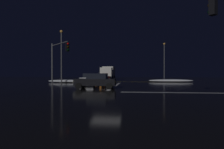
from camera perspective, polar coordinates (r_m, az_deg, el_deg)
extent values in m
cube|color=black|center=(17.07, -1.71, -5.18)|extent=(120.00, 120.00, 0.10)
cube|color=white|center=(25.07, 0.94, -3.26)|extent=(0.35, 13.83, 0.01)
cube|color=yellow|center=(36.61, 2.70, -2.10)|extent=(22.00, 0.15, 0.01)
cube|color=white|center=(17.84, 25.39, -4.81)|extent=(13.83, 0.40, 0.01)
ellipsoid|color=white|center=(34.31, -12.76, -1.87)|extent=(6.61, 1.50, 0.50)
ellipsoid|color=white|center=(37.08, 16.54, -1.70)|extent=(7.79, 1.50, 0.50)
cube|color=#B7B7BC|center=(27.38, -6.37, -1.56)|extent=(1.80, 4.20, 0.70)
cube|color=black|center=(27.56, -6.28, -0.24)|extent=(1.60, 2.00, 0.55)
cylinder|color=black|center=(25.69, -5.18, -2.47)|extent=(0.22, 0.64, 0.64)
cylinder|color=black|center=(26.11, -9.06, -2.42)|extent=(0.22, 0.64, 0.64)
cylinder|color=black|center=(28.73, -3.93, -2.16)|extent=(0.22, 0.64, 0.64)
cylinder|color=black|center=(29.11, -7.42, -2.13)|extent=(0.22, 0.64, 0.64)
sphere|color=#F9EFC6|center=(25.17, -6.01, -1.62)|extent=(0.22, 0.22, 0.22)
sphere|color=#F9EFC6|center=(25.48, -8.86, -1.59)|extent=(0.22, 0.22, 0.22)
cube|color=#C66014|center=(33.15, -3.17, -1.21)|extent=(1.80, 4.20, 0.70)
cube|color=black|center=(33.33, -3.12, -0.13)|extent=(1.60, 2.00, 0.55)
cylinder|color=black|center=(31.49, -2.03, -1.93)|extent=(0.22, 0.64, 0.64)
cylinder|color=black|center=(31.81, -5.24, -1.91)|extent=(0.22, 0.64, 0.64)
cylinder|color=black|center=(34.55, -1.27, -1.72)|extent=(0.22, 0.64, 0.64)
cylinder|color=black|center=(34.84, -4.20, -1.71)|extent=(0.22, 0.64, 0.64)
sphere|color=#F9EFC6|center=(30.95, -2.65, -1.23)|extent=(0.22, 0.22, 0.22)
sphere|color=#F9EFC6|center=(31.18, -5.01, -1.22)|extent=(0.22, 0.22, 0.22)
cube|color=maroon|center=(38.39, -2.65, -0.99)|extent=(1.80, 4.20, 0.70)
cube|color=black|center=(38.58, -2.60, -0.05)|extent=(1.60, 2.00, 0.55)
cylinder|color=black|center=(36.73, -1.65, -1.60)|extent=(0.22, 0.64, 0.64)
cylinder|color=black|center=(37.03, -4.41, -1.58)|extent=(0.22, 0.64, 0.64)
cylinder|color=black|center=(39.80, -1.01, -1.44)|extent=(0.22, 0.64, 0.64)
cylinder|color=black|center=(40.08, -3.57, -1.43)|extent=(0.22, 0.64, 0.64)
sphere|color=#F9EFC6|center=(36.19, -2.17, -0.99)|extent=(0.22, 0.22, 0.22)
sphere|color=#F9EFC6|center=(36.41, -4.19, -0.98)|extent=(0.22, 0.22, 0.22)
cube|color=beige|center=(42.09, -1.64, 0.45)|extent=(2.40, 2.20, 2.30)
cube|color=silver|center=(46.54, -0.86, 0.63)|extent=(2.40, 5.00, 2.60)
cylinder|color=black|center=(42.54, 0.07, -1.10)|extent=(0.28, 0.96, 0.96)
cylinder|color=black|center=(42.88, -3.12, -1.09)|extent=(0.28, 0.96, 0.96)
cylinder|color=black|center=(47.21, 0.71, -0.95)|extent=(0.28, 0.96, 0.96)
cylinder|color=black|center=(47.52, -2.17, -0.94)|extent=(0.28, 0.96, 0.96)
sphere|color=#F9EFC6|center=(40.84, -0.69, -0.40)|extent=(0.26, 0.26, 0.26)
sphere|color=#F9EFC6|center=(41.08, -3.04, -0.39)|extent=(0.26, 0.26, 0.26)
cube|color=black|center=(20.69, -4.79, -2.20)|extent=(4.20, 1.80, 0.70)
cube|color=black|center=(20.63, -4.25, -0.47)|extent=(2.00, 1.60, 0.55)
cylinder|color=black|center=(20.20, -9.62, -3.26)|extent=(0.64, 0.22, 0.64)
cylinder|color=black|center=(21.94, -8.31, -2.97)|extent=(0.64, 0.22, 0.64)
cylinder|color=black|center=(19.57, -0.85, -3.37)|extent=(0.64, 0.22, 0.64)
cylinder|color=black|center=(21.36, -0.23, -3.05)|extent=(0.64, 0.22, 0.64)
sphere|color=#F9EFC6|center=(20.59, -10.95, -2.08)|extent=(0.22, 0.22, 0.22)
sphere|color=#F9EFC6|center=(21.83, -9.92, -1.93)|extent=(0.22, 0.22, 0.22)
cube|color=black|center=(11.69, 27.08, 17.45)|extent=(0.46, 0.46, 1.05)
sphere|color=black|center=(11.75, 26.33, 17.36)|extent=(0.22, 0.22, 0.22)
sphere|color=black|center=(11.66, 26.33, 15.74)|extent=(0.22, 0.22, 0.22)
cylinder|color=#4C4C51|center=(27.57, -16.83, 2.82)|extent=(0.18, 0.18, 5.55)
cylinder|color=#4C4C51|center=(25.71, -14.95, 8.55)|extent=(3.30, 3.30, 0.12)
cube|color=black|center=(23.57, -12.72, 7.76)|extent=(0.46, 0.46, 1.05)
sphere|color=red|center=(23.48, -12.55, 8.64)|extent=(0.22, 0.22, 0.22)
sphere|color=black|center=(23.43, -12.55, 7.81)|extent=(0.22, 0.22, 0.22)
sphere|color=black|center=(23.39, -12.55, 6.97)|extent=(0.22, 0.22, 0.22)
cylinder|color=#424247|center=(47.05, 14.79, 3.40)|extent=(0.20, 0.20, 8.13)
sphere|color=#F9AD47|center=(47.46, 14.80, 8.52)|extent=(0.44, 0.44, 0.44)
cylinder|color=#424247|center=(32.72, -14.34, 4.65)|extent=(0.20, 0.20, 8.06)
sphere|color=#F9AD47|center=(33.30, -14.36, 11.90)|extent=(0.44, 0.44, 0.44)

